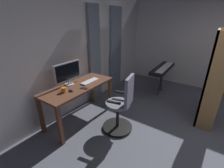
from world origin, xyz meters
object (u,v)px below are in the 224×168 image
object	(u,v)px
piano_keyboard	(163,69)
mug_tea	(64,90)
bookshelf	(212,79)
computer_monitor	(68,72)
cell_phone_by_monitor	(84,88)
office_chair	(121,106)
computer_mouse	(71,90)
desk	(79,90)
computer_keyboard	(90,81)

from	to	relation	value
piano_keyboard	mug_tea	bearing A→B (deg)	-22.45
mug_tea	bookshelf	xyz separation A→B (m)	(-1.80, 2.08, 0.09)
computer_monitor	cell_phone_by_monitor	size ratio (longest dim) A/B	4.16
office_chair	computer_mouse	xyz separation A→B (m)	(0.43, -0.79, 0.27)
desk	office_chair	xyz separation A→B (m)	(-0.18, 0.87, -0.15)
office_chair	mug_tea	bearing A→B (deg)	110.24
office_chair	computer_keyboard	xyz separation A→B (m)	(-0.09, -0.80, 0.27)
computer_monitor	computer_mouse	distance (m)	0.40
office_chair	piano_keyboard	bearing A→B (deg)	-14.88
mug_tea	piano_keyboard	distance (m)	2.66
computer_monitor	computer_keyboard	size ratio (longest dim) A/B	1.44
cell_phone_by_monitor	bookshelf	size ratio (longest dim) A/B	0.08
office_chair	bookshelf	distance (m)	1.80
computer_mouse	piano_keyboard	xyz separation A→B (m)	(-2.37, 0.89, -0.06)
desk	bookshelf	size ratio (longest dim) A/B	0.82
bookshelf	computer_keyboard	bearing A→B (deg)	-59.88
piano_keyboard	computer_monitor	bearing A→B (deg)	-29.20
desk	computer_keyboard	world-z (taller)	computer_keyboard
cell_phone_by_monitor	piano_keyboard	world-z (taller)	piano_keyboard
computer_mouse	cell_phone_by_monitor	size ratio (longest dim) A/B	0.69
cell_phone_by_monitor	desk	bearing A→B (deg)	-114.42
bookshelf	computer_monitor	bearing A→B (deg)	-56.57
office_chair	piano_keyboard	distance (m)	1.96
desk	computer_monitor	xyz separation A→B (m)	(0.06, -0.18, 0.36)
desk	bookshelf	distance (m)	2.55
desk	computer_keyboard	distance (m)	0.30
computer_mouse	piano_keyboard	bearing A→B (deg)	159.45
cell_phone_by_monitor	mug_tea	bearing A→B (deg)	-43.93
mug_tea	piano_keyboard	xyz separation A→B (m)	(-2.48, 0.96, -0.09)
mug_tea	cell_phone_by_monitor	bearing A→B (deg)	151.03
bookshelf	desk	bearing A→B (deg)	-55.38
computer_keyboard	computer_mouse	xyz separation A→B (m)	(0.52, 0.02, 0.01)
desk	computer_mouse	distance (m)	0.29
computer_mouse	bookshelf	bearing A→B (deg)	130.07
mug_tea	piano_keyboard	size ratio (longest dim) A/B	0.10
mug_tea	piano_keyboard	bearing A→B (deg)	158.88
computer_monitor	cell_phone_by_monitor	xyz separation A→B (m)	(-0.03, 0.38, -0.24)
computer_monitor	mug_tea	bearing A→B (deg)	33.90
computer_keyboard	bookshelf	size ratio (longest dim) A/B	0.23
office_chair	computer_keyboard	size ratio (longest dim) A/B	2.61
desk	computer_mouse	xyz separation A→B (m)	(0.25, 0.08, 0.12)
computer_keyboard	mug_tea	bearing A→B (deg)	-4.66
computer_keyboard	mug_tea	xyz separation A→B (m)	(0.62, -0.05, 0.03)
computer_mouse	mug_tea	size ratio (longest dim) A/B	0.77
desk	cell_phone_by_monitor	world-z (taller)	cell_phone_by_monitor
office_chair	piano_keyboard	world-z (taller)	office_chair
desk	computer_keyboard	size ratio (longest dim) A/B	3.51
mug_tea	computer_mouse	bearing A→B (deg)	147.30
computer_monitor	computer_mouse	bearing A→B (deg)	54.51
office_chair	cell_phone_by_monitor	distance (m)	0.76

